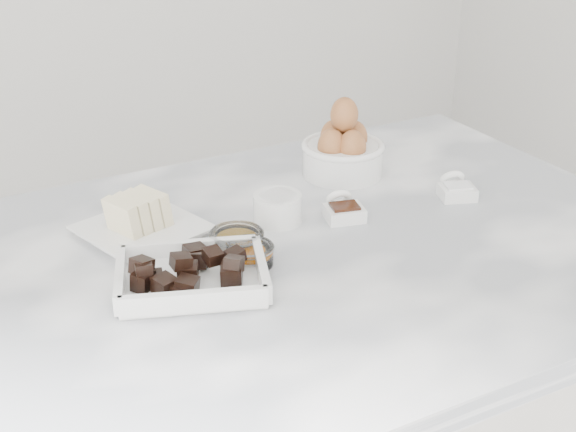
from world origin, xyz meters
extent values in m
cube|color=white|center=(0.00, 0.00, 0.92)|extent=(1.20, 0.80, 0.04)
cube|color=white|center=(-0.16, -0.03, 0.95)|extent=(0.23, 0.20, 0.01)
cube|color=white|center=(-0.17, 0.15, 0.95)|extent=(0.18, 0.18, 0.01)
cube|color=white|center=(-0.17, 0.15, 0.95)|extent=(0.21, 0.21, 0.00)
cylinder|color=white|center=(0.04, 0.09, 0.96)|extent=(0.08, 0.08, 0.05)
cylinder|color=white|center=(0.04, 0.09, 0.98)|extent=(0.06, 0.06, 0.01)
cylinder|color=white|center=(0.23, 0.21, 0.97)|extent=(0.15, 0.15, 0.06)
torus|color=white|center=(0.23, 0.21, 0.99)|extent=(0.15, 0.15, 0.01)
ellipsoid|color=#A35F34|center=(0.26, 0.22, 1.00)|extent=(0.05, 0.05, 0.06)
ellipsoid|color=#A35F34|center=(0.20, 0.21, 1.00)|extent=(0.05, 0.05, 0.06)
ellipsoid|color=#A35F34|center=(0.23, 0.24, 1.00)|extent=(0.05, 0.05, 0.06)
ellipsoid|color=#A35F34|center=(0.22, 0.18, 1.00)|extent=(0.05, 0.05, 0.06)
ellipsoid|color=#A35F34|center=(0.23, 0.21, 1.05)|extent=(0.05, 0.05, 0.06)
cylinder|color=white|center=(-0.07, 0.03, 0.96)|extent=(0.08, 0.08, 0.03)
torus|color=white|center=(-0.07, 0.03, 0.97)|extent=(0.08, 0.08, 0.01)
cylinder|color=orange|center=(-0.07, 0.03, 0.95)|extent=(0.06, 0.06, 0.01)
cylinder|color=white|center=(-0.06, -0.01, 0.95)|extent=(0.07, 0.07, 0.03)
torus|color=white|center=(-0.06, -0.01, 0.97)|extent=(0.07, 0.07, 0.01)
ellipsoid|color=orange|center=(-0.06, -0.01, 0.95)|extent=(0.04, 0.04, 0.02)
cube|color=white|center=(0.13, 0.05, 0.95)|extent=(0.07, 0.06, 0.02)
cube|color=black|center=(0.13, 0.05, 0.96)|extent=(0.05, 0.04, 0.00)
torus|color=white|center=(0.14, 0.08, 0.96)|extent=(0.05, 0.05, 0.04)
cube|color=white|center=(0.34, 0.03, 0.95)|extent=(0.07, 0.07, 0.02)
cube|color=white|center=(0.34, 0.03, 0.96)|extent=(0.05, 0.05, 0.00)
torus|color=white|center=(0.36, 0.06, 0.96)|extent=(0.05, 0.05, 0.04)
camera|label=1|loc=(-0.50, -0.92, 1.50)|focal=50.00mm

